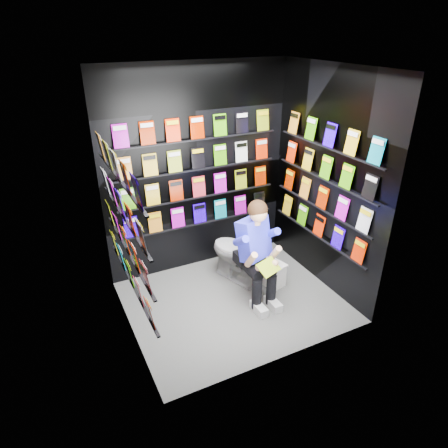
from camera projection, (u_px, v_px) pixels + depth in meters
name	position (u px, v px, depth m)	size (l,w,h in m)	color
floor	(233.00, 301.00, 4.73)	(2.40, 2.40, 0.00)	#565654
ceiling	(237.00, 67.00, 3.57)	(2.40, 2.40, 0.00)	white
wall_back	(198.00, 172.00, 4.95)	(2.40, 0.04, 2.60)	black
wall_front	(290.00, 243.00, 3.35)	(2.40, 0.04, 2.60)	black
wall_left	(120.00, 224.00, 3.68)	(0.04, 2.00, 2.60)	black
wall_right	(326.00, 183.00, 4.62)	(0.04, 2.00, 2.60)	black
comics_back	(198.00, 173.00, 4.93)	(2.10, 0.06, 1.37)	red
comics_left	(123.00, 222.00, 3.69)	(0.06, 1.70, 1.37)	red
comics_right	(324.00, 183.00, 4.61)	(0.06, 1.70, 1.37)	red
toilet	(237.00, 253.00, 5.02)	(0.42, 0.75, 0.73)	silver
longbox	(270.00, 273.00, 5.02)	(0.21, 0.38, 0.28)	white
longbox_lid	(270.00, 263.00, 4.95)	(0.23, 0.39, 0.03)	white
reader	(253.00, 239.00, 4.54)	(0.50, 0.73, 1.34)	#2B2DEA
held_comic	(269.00, 267.00, 4.34)	(0.27, 0.01, 0.19)	green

